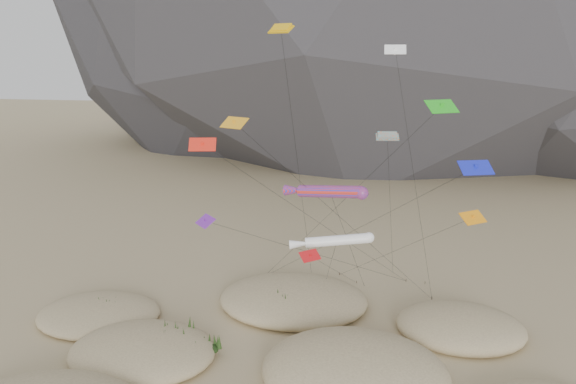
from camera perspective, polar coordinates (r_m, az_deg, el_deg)
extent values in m
ellipsoid|color=#CCB789|center=(51.55, -14.56, -15.41)|extent=(12.78, 10.86, 2.63)
ellipsoid|color=#CCB789|center=(46.77, 6.78, -17.71)|extent=(14.91, 12.67, 4.48)
ellipsoid|color=#CCB789|center=(59.22, 0.54, -10.83)|extent=(15.46, 13.14, 2.94)
ellipsoid|color=#CCB789|center=(56.18, 17.10, -12.95)|extent=(11.88, 10.10, 2.89)
ellipsoid|color=#CCB789|center=(59.67, -18.64, -11.65)|extent=(12.20, 10.37, 1.97)
ellipsoid|color=black|center=(52.64, -11.23, -14.30)|extent=(2.71, 2.32, 0.81)
ellipsoid|color=black|center=(50.63, -8.32, -15.52)|extent=(2.21, 1.89, 0.66)
ellipsoid|color=black|center=(48.25, 4.45, -16.45)|extent=(3.42, 2.93, 1.03)
ellipsoid|color=black|center=(49.46, 9.76, -15.94)|extent=(2.90, 2.48, 0.87)
ellipsoid|color=black|center=(46.87, 1.13, -17.68)|extent=(2.67, 2.29, 0.80)
ellipsoid|color=black|center=(57.47, -0.44, -11.26)|extent=(2.68, 2.30, 0.81)
ellipsoid|color=black|center=(57.50, 1.92, -11.37)|extent=(2.63, 2.25, 0.79)
ellipsoid|color=black|center=(57.32, 18.82, -12.47)|extent=(2.15, 1.84, 0.65)
ellipsoid|color=black|center=(55.45, 14.20, -13.18)|extent=(1.97, 1.69, 0.59)
ellipsoid|color=black|center=(60.59, -17.72, -11.11)|extent=(2.25, 1.92, 0.67)
ellipsoid|color=black|center=(59.69, -18.04, -11.64)|extent=(2.01, 1.72, 0.60)
cylinder|color=#3F2D1E|center=(61.73, -0.92, -10.28)|extent=(0.08, 0.08, 0.30)
cylinder|color=#3F2D1E|center=(67.16, 5.26, -8.27)|extent=(0.08, 0.08, 0.30)
cylinder|color=#3F2D1E|center=(65.10, 6.98, -9.06)|extent=(0.08, 0.08, 0.30)
cylinder|color=#3F2D1E|center=(66.53, 11.91, -8.75)|extent=(0.08, 0.08, 0.30)
cylinder|color=#3F2D1E|center=(62.56, 14.41, -10.41)|extent=(0.08, 0.08, 0.30)
cylinder|color=#3F2D1E|center=(66.35, -2.45, -8.51)|extent=(0.08, 0.08, 0.30)
cylinder|color=#3F2D1E|center=(66.28, 13.75, -8.94)|extent=(0.08, 0.08, 0.30)
cylinder|color=#3F2D1E|center=(65.73, -2.84, -8.74)|extent=(0.08, 0.08, 0.30)
cylinder|color=#FF331A|center=(50.22, 4.27, 0.05)|extent=(6.24, 3.09, 1.76)
sphere|color=#FF331A|center=(48.95, 7.50, -0.11)|extent=(1.18, 1.18, 1.18)
cone|color=#FF331A|center=(51.80, 0.91, 0.17)|extent=(2.74, 1.79, 1.26)
cylinder|color=black|center=(57.15, 6.23, -5.30)|extent=(2.89, 10.79, 13.47)
cylinder|color=white|center=(49.05, 5.01, -4.92)|extent=(5.65, 2.12, 1.27)
sphere|color=white|center=(49.39, 8.23, -4.61)|extent=(0.93, 0.93, 0.93)
cone|color=white|center=(48.87, 1.44, -5.28)|extent=(2.39, 1.29, 0.95)
cylinder|color=black|center=(56.56, 4.29, -7.51)|extent=(2.57, 12.26, 9.68)
cube|color=#E1A70B|center=(50.92, -0.73, 16.19)|extent=(2.50, 1.98, 0.70)
cube|color=#E1A70B|center=(50.93, -0.73, 16.39)|extent=(2.09, 1.62, 0.68)
cylinder|color=black|center=(57.18, 1.09, 2.09)|extent=(1.46, 10.62, 27.48)
cube|color=#F65419|center=(50.86, 10.06, 5.52)|extent=(2.13, 1.14, 0.58)
cube|color=#F65419|center=(50.84, 10.07, 5.73)|extent=(1.80, 0.92, 0.57)
cylinder|color=black|center=(59.28, 10.38, -2.32)|extent=(1.16, 13.29, 18.23)
cube|color=orange|center=(47.40, -5.48, 7.02)|extent=(2.59, 2.06, 0.84)
cube|color=orange|center=(47.41, -5.47, 6.84)|extent=(0.35, 0.33, 0.79)
cylinder|color=black|center=(53.57, 5.81, -3.00)|extent=(17.89, 11.92, 19.78)
cube|color=red|center=(45.99, -8.69, 4.80)|extent=(2.36, 1.48, 0.97)
cube|color=red|center=(46.02, -8.68, 4.61)|extent=(0.33, 0.39, 0.72)
cylinder|color=black|center=(55.03, 3.47, -3.32)|extent=(17.26, 18.77, 18.26)
cube|color=orange|center=(48.83, 18.27, -2.48)|extent=(2.43, 2.28, 0.82)
cube|color=orange|center=(48.87, 18.26, -2.65)|extent=(0.35, 0.35, 0.75)
cylinder|color=black|center=(57.58, 10.76, -5.92)|extent=(12.38, 15.41, 12.24)
cube|color=#1622C2|center=(42.24, 18.54, 2.36)|extent=(2.65, 1.97, 0.85)
cube|color=#1622C2|center=(42.27, 18.53, 2.16)|extent=(0.35, 0.31, 0.82)
cylinder|color=black|center=(53.22, 5.74, -4.40)|extent=(20.15, 18.54, 17.50)
cube|color=green|center=(49.43, 15.35, 8.38)|extent=(3.04, 2.61, 1.03)
cube|color=green|center=(49.44, 15.34, 8.21)|extent=(0.43, 0.43, 0.92)
cylinder|color=black|center=(56.62, 5.14, -1.37)|extent=(18.11, 10.53, 21.08)
cube|color=purple|center=(48.57, -8.39, -2.94)|extent=(2.19, 2.23, 0.75)
cube|color=purple|center=(48.61, -8.38, -3.11)|extent=(0.32, 0.32, 0.70)
cylinder|color=black|center=(56.63, 3.31, -6.44)|extent=(17.61, 17.74, 11.47)
cube|color=red|center=(46.13, 2.24, -6.49)|extent=(1.84, 1.81, 0.69)
cube|color=red|center=(46.18, 2.24, -6.66)|extent=(0.30, 0.30, 0.58)
cylinder|color=black|center=(55.58, 5.01, -8.05)|extent=(2.84, 17.13, 9.35)
cube|color=white|center=(52.79, 10.85, 14.03)|extent=(1.97, 1.01, 0.85)
cube|color=white|center=(52.79, 10.84, 13.87)|extent=(0.25, 0.31, 0.63)
cylinder|color=black|center=(56.36, 12.79, 0.71)|extent=(4.99, 4.27, 25.74)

